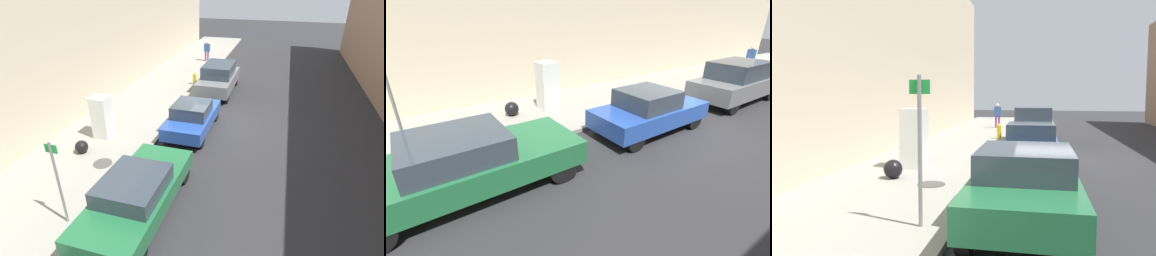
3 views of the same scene
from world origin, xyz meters
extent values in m
plane|color=#28282B|center=(0.00, 0.00, 0.00)|extent=(80.00, 80.00, 0.00)
cube|color=gray|center=(-4.01, 0.00, 0.06)|extent=(4.38, 44.00, 0.13)
cube|color=silver|center=(-4.15, -2.97, 1.04)|extent=(0.72, 0.66, 1.83)
cube|color=black|center=(-4.15, -2.63, 1.04)|extent=(0.01, 0.01, 1.74)
cube|color=yellow|center=(-4.24, -2.63, 1.15)|extent=(0.16, 0.01, 0.22)
cube|color=red|center=(-4.15, -2.63, 1.62)|extent=(0.64, 0.01, 0.05)
cube|color=red|center=(-4.15, -2.63, 0.67)|extent=(0.64, 0.01, 0.05)
cylinder|color=#47443F|center=(-3.06, -4.89, 0.13)|extent=(0.70, 0.70, 0.02)
cylinder|color=slate|center=(-2.41, -7.77, 1.42)|extent=(0.07, 0.07, 2.59)
cylinder|color=gold|center=(-2.37, 4.99, 0.44)|extent=(0.22, 0.22, 0.64)
sphere|color=gold|center=(-2.37, 4.99, 0.78)|extent=(0.20, 0.20, 0.20)
sphere|color=black|center=(-4.26, -4.42, 0.38)|extent=(0.51, 0.51, 0.51)
cylinder|color=#7A3D7F|center=(-3.21, 11.07, 0.52)|extent=(0.14, 0.14, 0.79)
cylinder|color=#7A3D7F|center=(-3.01, 11.07, 0.52)|extent=(0.14, 0.14, 0.79)
cube|color=#2D5193|center=(-3.11, 11.07, 1.22)|extent=(0.46, 0.22, 0.60)
sphere|color=beige|center=(-3.11, 11.07, 1.62)|extent=(0.22, 0.22, 0.22)
cube|color=#1E6038|center=(-0.68, -6.68, 0.63)|extent=(1.90, 4.77, 0.55)
cube|color=#2D3842|center=(-0.68, -6.92, 1.16)|extent=(1.67, 2.00, 0.50)
cylinder|color=black|center=(-1.49, -4.90, 0.36)|extent=(0.22, 0.72, 0.72)
cylinder|color=black|center=(0.14, -4.90, 0.36)|extent=(0.22, 0.72, 0.72)
cube|color=#23479E|center=(-0.68, -1.09, 0.60)|extent=(1.74, 3.91, 0.55)
cube|color=#2D3842|center=(-0.68, -1.28, 1.15)|extent=(1.53, 1.64, 0.55)
cylinder|color=black|center=(-1.42, 0.30, 0.32)|extent=(0.22, 0.64, 0.64)
cylinder|color=black|center=(0.06, 0.30, 0.32)|extent=(0.22, 0.64, 0.64)
cylinder|color=black|center=(-1.42, -2.47, 0.32)|extent=(0.22, 0.64, 0.64)
cylinder|color=black|center=(0.06, -2.47, 0.32)|extent=(0.22, 0.64, 0.64)
cube|color=slate|center=(-0.68, 4.35, 0.71)|extent=(1.89, 4.43, 0.70)
cube|color=#2D3842|center=(-0.68, 4.35, 1.41)|extent=(1.66, 2.44, 0.70)
cylinder|color=black|center=(-1.49, 5.95, 0.36)|extent=(0.22, 0.72, 0.72)
cylinder|color=black|center=(0.14, 5.95, 0.36)|extent=(0.22, 0.72, 0.72)
cylinder|color=black|center=(-1.49, 2.74, 0.36)|extent=(0.22, 0.72, 0.72)
cylinder|color=black|center=(0.14, 2.74, 0.36)|extent=(0.22, 0.72, 0.72)
camera|label=1|loc=(2.84, -12.90, 6.36)|focal=28.00mm
camera|label=2|loc=(4.46, -7.44, 3.59)|focal=24.00mm
camera|label=3|loc=(-0.46, -13.75, 2.40)|focal=35.00mm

